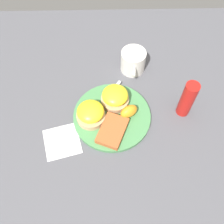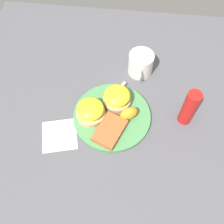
% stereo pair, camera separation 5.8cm
% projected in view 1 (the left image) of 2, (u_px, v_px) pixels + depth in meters
% --- Properties ---
extents(ground_plane, '(1.10, 1.10, 0.00)m').
position_uv_depth(ground_plane, '(112.00, 117.00, 0.88)').
color(ground_plane, '#4C4C51').
extents(plate, '(0.26, 0.26, 0.01)m').
position_uv_depth(plate, '(112.00, 116.00, 0.87)').
color(plate, '#47844C').
rests_on(plate, ground_plane).
extents(sandwich_benedict_left, '(0.09, 0.09, 0.06)m').
position_uv_depth(sandwich_benedict_left, '(115.00, 97.00, 0.87)').
color(sandwich_benedict_left, tan).
rests_on(sandwich_benedict_left, plate).
extents(sandwich_benedict_right, '(0.09, 0.09, 0.06)m').
position_uv_depth(sandwich_benedict_right, '(91.00, 113.00, 0.83)').
color(sandwich_benedict_right, tan).
rests_on(sandwich_benedict_right, plate).
extents(hashbrown_patty, '(0.13, 0.11, 0.02)m').
position_uv_depth(hashbrown_patty, '(114.00, 131.00, 0.83)').
color(hashbrown_patty, '#A95229').
rests_on(hashbrown_patty, plate).
extents(orange_wedge, '(0.06, 0.07, 0.04)m').
position_uv_depth(orange_wedge, '(129.00, 111.00, 0.85)').
color(orange_wedge, orange).
rests_on(orange_wedge, plate).
extents(fork, '(0.19, 0.13, 0.00)m').
position_uv_depth(fork, '(100.00, 106.00, 0.88)').
color(fork, silver).
rests_on(fork, plate).
extents(cup, '(0.12, 0.09, 0.08)m').
position_uv_depth(cup, '(133.00, 61.00, 0.95)').
color(cup, silver).
rests_on(cup, ground_plane).
extents(napkin, '(0.13, 0.13, 0.00)m').
position_uv_depth(napkin, '(62.00, 141.00, 0.83)').
color(napkin, white).
rests_on(napkin, ground_plane).
extents(condiment_bottle, '(0.04, 0.04, 0.14)m').
position_uv_depth(condiment_bottle, '(187.00, 99.00, 0.83)').
color(condiment_bottle, '#B21914').
rests_on(condiment_bottle, ground_plane).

